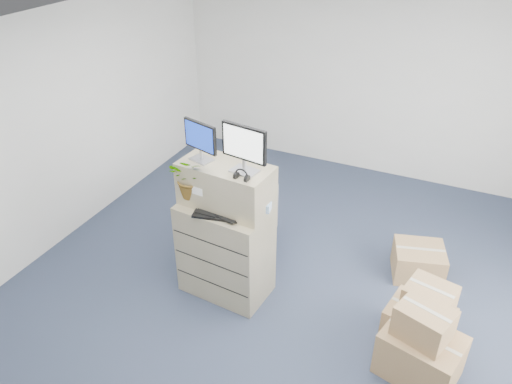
# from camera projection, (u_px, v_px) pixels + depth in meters

# --- Properties ---
(ground) EXTENTS (7.00, 7.00, 0.00)m
(ground) POSITION_uv_depth(u_px,v_px,m) (277.00, 306.00, 5.42)
(ground) COLOR #252D43
(ground) RESTS_ON ground
(wall_back) EXTENTS (6.00, 0.02, 2.80)m
(wall_back) POSITION_uv_depth(u_px,v_px,m) (371.00, 84.00, 7.41)
(wall_back) COLOR silver
(wall_back) RESTS_ON ground
(filing_cabinet_lower) EXTENTS (0.98, 0.65, 1.09)m
(filing_cabinet_lower) POSITION_uv_depth(u_px,v_px,m) (226.00, 250.00, 5.38)
(filing_cabinet_lower) COLOR tan
(filing_cabinet_lower) RESTS_ON ground
(filing_cabinet_upper) EXTENTS (0.97, 0.55, 0.47)m
(filing_cabinet_upper) POSITION_uv_depth(u_px,v_px,m) (226.00, 186.00, 5.02)
(filing_cabinet_upper) COLOR tan
(filing_cabinet_upper) RESTS_ON filing_cabinet_lower
(monitor_left) EXTENTS (0.41, 0.21, 0.41)m
(monitor_left) POSITION_uv_depth(u_px,v_px,m) (200.00, 139.00, 4.87)
(monitor_left) COLOR #99999E
(monitor_left) RESTS_ON filing_cabinet_upper
(monitor_right) EXTENTS (0.48, 0.22, 0.48)m
(monitor_right) POSITION_uv_depth(u_px,v_px,m) (244.00, 147.00, 4.64)
(monitor_right) COLOR #99999E
(monitor_right) RESTS_ON filing_cabinet_upper
(headphones) EXTENTS (0.14, 0.03, 0.14)m
(headphones) POSITION_uv_depth(u_px,v_px,m) (242.00, 176.00, 4.64)
(headphones) COLOR black
(headphones) RESTS_ON filing_cabinet_upper
(keyboard) EXTENTS (0.52, 0.30, 0.03)m
(keyboard) POSITION_uv_depth(u_px,v_px,m) (218.00, 214.00, 4.97)
(keyboard) COLOR black
(keyboard) RESTS_ON filing_cabinet_lower
(mouse) EXTENTS (0.11, 0.09, 0.03)m
(mouse) POSITION_uv_depth(u_px,v_px,m) (246.00, 222.00, 4.85)
(mouse) COLOR silver
(mouse) RESTS_ON filing_cabinet_lower
(water_bottle) EXTENTS (0.07, 0.07, 0.24)m
(water_bottle) POSITION_uv_depth(u_px,v_px,m) (231.00, 195.00, 5.07)
(water_bottle) COLOR gray
(water_bottle) RESTS_ON filing_cabinet_lower
(phone_dock) EXTENTS (0.07, 0.06, 0.15)m
(phone_dock) POSITION_uv_depth(u_px,v_px,m) (222.00, 202.00, 5.10)
(phone_dock) COLOR silver
(phone_dock) RESTS_ON filing_cabinet_lower
(external_drive) EXTENTS (0.19, 0.15, 0.06)m
(external_drive) POSITION_uv_depth(u_px,v_px,m) (256.00, 208.00, 5.04)
(external_drive) COLOR black
(external_drive) RESTS_ON filing_cabinet_lower
(tissue_box) EXTENTS (0.24, 0.15, 0.08)m
(tissue_box) POSITION_uv_depth(u_px,v_px,m) (259.00, 206.00, 4.94)
(tissue_box) COLOR #397AC3
(tissue_box) RESTS_ON external_drive
(potted_plant) EXTENTS (0.45, 0.49, 0.45)m
(potted_plant) POSITION_uv_depth(u_px,v_px,m) (193.00, 182.00, 5.04)
(potted_plant) COLOR #9DB693
(potted_plant) RESTS_ON filing_cabinet_lower
(office_chair) EXTENTS (0.95, 0.91, 0.84)m
(office_chair) POSITION_uv_depth(u_px,v_px,m) (240.00, 218.00, 6.13)
(office_chair) COLOR slate
(office_chair) RESTS_ON ground
(cardboard_boxes) EXTENTS (0.97, 2.09, 0.79)m
(cardboard_boxes) POSITION_uv_depth(u_px,v_px,m) (420.00, 317.00, 4.88)
(cardboard_boxes) COLOR #A2714E
(cardboard_boxes) RESTS_ON ground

